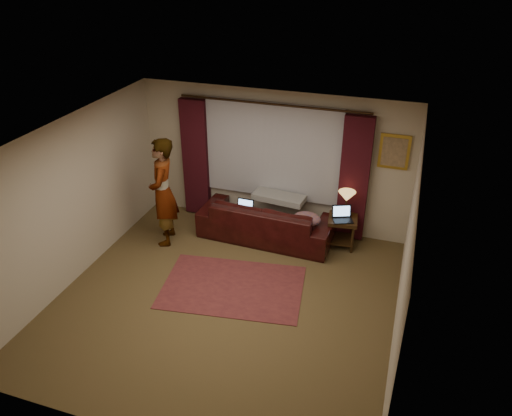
{
  "coord_description": "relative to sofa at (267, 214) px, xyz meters",
  "views": [
    {
      "loc": [
        2.33,
        -5.57,
        4.9
      ],
      "look_at": [
        0.1,
        1.2,
        1.0
      ],
      "focal_mm": 35.0,
      "sensor_mm": 36.0,
      "label": 1
    }
  ],
  "objects": [
    {
      "name": "picture_frame",
      "position": [
        2.04,
        0.54,
        1.26
      ],
      "size": [
        0.5,
        0.04,
        0.6
      ],
      "primitive_type": "cube",
      "color": "gold",
      "rests_on": "wall_back"
    },
    {
      "name": "sofa",
      "position": [
        0.0,
        0.0,
        0.0
      ],
      "size": [
        2.47,
        1.15,
        0.98
      ],
      "primitive_type": "imported",
      "rotation": [
        0.0,
        0.0,
        3.1
      ],
      "color": "black",
      "rests_on": "floor"
    },
    {
      "name": "throw_blanket",
      "position": [
        0.16,
        0.25,
        0.5
      ],
      "size": [
        0.97,
        0.47,
        0.11
      ],
      "primitive_type": "cube",
      "rotation": [
        0.0,
        0.0,
        -0.1
      ],
      "color": "gray",
      "rests_on": "sofa"
    },
    {
      "name": "end_table",
      "position": [
        1.35,
        0.15,
        -0.2
      ],
      "size": [
        0.55,
        0.55,
        0.57
      ],
      "primitive_type": "cube",
      "rotation": [
        0.0,
        0.0,
        0.12
      ],
      "color": "black",
      "rests_on": "floor"
    },
    {
      "name": "area_rug",
      "position": [
        -0.06,
        -1.6,
        -0.48
      ],
      "size": [
        2.38,
        1.76,
        0.01
      ],
      "primitive_type": "cube",
      "rotation": [
        0.0,
        0.0,
        0.14
      ],
      "color": "maroon",
      "rests_on": "floor"
    },
    {
      "name": "ceiling",
      "position": [
        -0.06,
        -1.93,
        2.11
      ],
      "size": [
        5.0,
        5.0,
        0.02
      ],
      "primitive_type": "cube",
      "color": "silver",
      "rests_on": "ground"
    },
    {
      "name": "sheer_curtain",
      "position": [
        -0.06,
        0.51,
        1.01
      ],
      "size": [
        2.5,
        0.05,
        1.8
      ],
      "primitive_type": "cube",
      "color": "#A6A7AF",
      "rests_on": "wall_back"
    },
    {
      "name": "laptop_sofa",
      "position": [
        -0.41,
        -0.1,
        0.11
      ],
      "size": [
        0.32,
        0.35,
        0.22
      ],
      "primitive_type": null,
      "rotation": [
        0.0,
        0.0,
        -0.03
      ],
      "color": "black",
      "rests_on": "sofa"
    },
    {
      "name": "wall_front",
      "position": [
        -0.06,
        -4.43,
        0.81
      ],
      "size": [
        5.0,
        0.02,
        2.6
      ],
      "primitive_type": "cube",
      "color": "#BEB198",
      "rests_on": "ground"
    },
    {
      "name": "drape_right",
      "position": [
        1.44,
        0.46,
        0.69
      ],
      "size": [
        0.5,
        0.14,
        2.3
      ],
      "primitive_type": "cube",
      "color": "#360C13",
      "rests_on": "floor"
    },
    {
      "name": "tiffany_lamp",
      "position": [
        1.37,
        0.22,
        0.32
      ],
      "size": [
        0.36,
        0.36,
        0.48
      ],
      "primitive_type": null,
      "rotation": [
        0.0,
        0.0,
        0.22
      ],
      "color": "olive",
      "rests_on": "end_table"
    },
    {
      "name": "wall_back",
      "position": [
        -0.06,
        0.57,
        0.81
      ],
      "size": [
        5.0,
        0.02,
        2.6
      ],
      "primitive_type": "cube",
      "color": "#BEB198",
      "rests_on": "ground"
    },
    {
      "name": "floor",
      "position": [
        -0.06,
        -1.93,
        -0.49
      ],
      "size": [
        5.0,
        5.0,
        0.01
      ],
      "primitive_type": "cube",
      "color": "brown",
      "rests_on": "ground"
    },
    {
      "name": "clothing_pile",
      "position": [
        0.77,
        -0.13,
        0.1
      ],
      "size": [
        0.57,
        0.5,
        0.21
      ],
      "primitive_type": "ellipsoid",
      "rotation": [
        0.0,
        0.0,
        -0.28
      ],
      "color": "#794F56",
      "rests_on": "sofa"
    },
    {
      "name": "laptop_table",
      "position": [
        1.36,
        0.04,
        0.2
      ],
      "size": [
        0.44,
        0.46,
        0.24
      ],
      "primitive_type": null,
      "rotation": [
        0.0,
        0.0,
        0.39
      ],
      "color": "black",
      "rests_on": "end_table"
    },
    {
      "name": "person",
      "position": [
        -1.68,
        -0.67,
        0.5
      ],
      "size": [
        0.73,
        0.73,
        1.97
      ],
      "primitive_type": "imported",
      "rotation": [
        0.0,
        0.0,
        -1.27
      ],
      "color": "gray",
      "rests_on": "floor"
    },
    {
      "name": "wall_right",
      "position": [
        2.44,
        -1.93,
        0.81
      ],
      "size": [
        0.02,
        5.0,
        2.6
      ],
      "primitive_type": "cube",
      "color": "#BEB198",
      "rests_on": "ground"
    },
    {
      "name": "wall_left",
      "position": [
        -2.56,
        -1.93,
        0.81
      ],
      "size": [
        0.02,
        5.0,
        2.6
      ],
      "primitive_type": "cube",
      "color": "#BEB198",
      "rests_on": "ground"
    },
    {
      "name": "curtain_rod",
      "position": [
        -0.06,
        0.46,
        1.89
      ],
      "size": [
        0.04,
        0.04,
        3.4
      ],
      "primitive_type": "cylinder",
      "color": "#2F1F11",
      "rests_on": "wall_back"
    },
    {
      "name": "drape_left",
      "position": [
        -1.56,
        0.46,
        0.69
      ],
      "size": [
        0.5,
        0.14,
        2.3
      ],
      "primitive_type": "cube",
      "color": "#360C13",
      "rests_on": "floor"
    }
  ]
}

